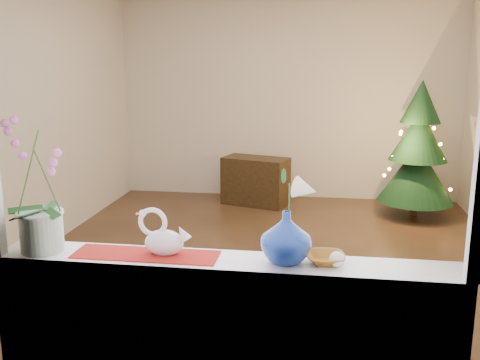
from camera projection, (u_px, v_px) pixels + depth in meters
The scene contains 15 objects.
ground at pixel (269, 261), 4.99m from camera, with size 5.00×5.00×0.00m, color #322114.
wall_back at pixel (288, 98), 7.11m from camera, with size 4.50×0.10×2.70m, color beige.
wall_front at pixel (218, 175), 2.29m from camera, with size 4.50×0.10×2.70m, color beige.
wall_left at pixel (33, 113), 5.02m from camera, with size 0.10×5.00×2.70m, color beige.
windowsill at pixel (224, 263), 2.51m from camera, with size 2.20×0.26×0.04m, color white.
window_frame at pixel (218, 92), 2.24m from camera, with size 2.22×0.06×1.60m, color white, non-canonical shape.
runner at pixel (146, 254), 2.56m from camera, with size 0.70×0.20×0.01m, color maroon.
orchid_pot at pixel (38, 186), 2.55m from camera, with size 0.22×0.22×0.66m, color white, non-canonical shape.
swan at pixel (164, 233), 2.54m from camera, with size 0.26×0.12×0.22m, color silver, non-canonical shape.
blue_vase at pixel (286, 233), 2.44m from camera, with size 0.27×0.27×0.28m, color navy.
lily at pixel (287, 181), 2.39m from camera, with size 0.16×0.09×0.21m, color silver, non-canonical shape.
paperweight at pixel (337, 259), 2.40m from camera, with size 0.07×0.07×0.07m, color white.
amber_dish at pixel (325, 259), 2.45m from camera, with size 0.15×0.15×0.04m, color #8F5718.
xmas_tree at pixel (418, 150), 6.27m from camera, with size 0.89×0.89×1.62m, color black, non-canonical shape.
side_table at pixel (256, 181), 6.92m from camera, with size 0.82×0.41×0.62m, color black.
Camera 1 is at (0.42, -4.70, 1.83)m, focal length 40.00 mm.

